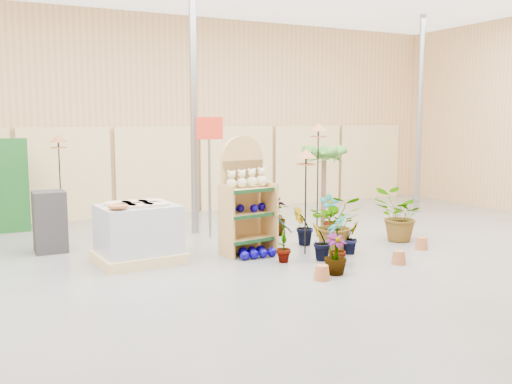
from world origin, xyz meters
TOP-DOWN VIEW (x-y plane):
  - room at (0.00, 0.91)m, footprint 15.20×12.10m
  - display_shelf at (0.13, 1.58)m, footprint 0.87×0.63m
  - teddy_bears at (0.15, 1.49)m, footprint 0.70×0.19m
  - gazing_balls_shelf at (0.13, 1.47)m, footprint 0.70×0.24m
  - gazing_balls_floor at (0.16, 1.24)m, footprint 0.63×0.39m
  - pallet_stack at (-1.57, 1.77)m, footprint 1.31×1.12m
  - charcoal_planters at (-2.68, 3.08)m, footprint 0.50×0.50m
  - offer_sign at (0.10, 2.98)m, footprint 0.50×0.08m
  - bird_table_front at (0.98, 1.09)m, footprint 0.34×0.34m
  - bird_table_right at (1.91, 2.18)m, footprint 0.34×0.34m
  - bird_table_back at (-2.30, 4.54)m, footprint 0.34×0.34m
  - palm at (2.59, 3.02)m, footprint 0.70×0.70m
  - potted_plant_0 at (0.40, 0.75)m, footprint 0.36×0.44m
  - potted_plant_1 at (0.96, 0.59)m, footprint 0.40×0.36m
  - potted_plant_2 at (1.51, 1.00)m, footprint 1.11×1.07m
  - potted_plant_4 at (2.28, 2.33)m, footprint 0.46×0.38m
  - potted_plant_5 at (1.28, 1.65)m, footprint 0.38×0.31m
  - potted_plant_6 at (1.19, 2.71)m, footprint 0.97×0.92m
  - potted_plant_7 at (0.71, -0.15)m, footprint 0.35×0.35m
  - potted_plant_8 at (1.01, 0.23)m, footprint 0.43×0.49m
  - potted_plant_9 at (1.65, 0.78)m, footprint 0.36×0.33m
  - potted_plant_10 at (2.96, 1.18)m, footprint 1.08×1.03m
  - potted_plant_11 at (1.26, 2.63)m, footprint 0.59×0.59m

SIDE VIEW (x-z plane):
  - gazing_balls_floor at x=0.16m, z-range 0.00..0.15m
  - potted_plant_9 at x=1.65m, z-range 0.00..0.54m
  - potted_plant_7 at x=0.71m, z-range 0.00..0.58m
  - potted_plant_1 at x=0.96m, z-range 0.00..0.60m
  - potted_plant_5 at x=1.28m, z-range 0.00..0.67m
  - potted_plant_0 at x=0.40m, z-range 0.00..0.72m
  - potted_plant_11 at x=1.26m, z-range 0.00..0.74m
  - potted_plant_4 at x=2.28m, z-range 0.00..0.76m
  - potted_plant_8 at x=1.01m, z-range 0.00..0.78m
  - potted_plant_6 at x=1.19m, z-range 0.00..0.84m
  - pallet_stack at x=-1.57m, z-range -0.01..0.90m
  - potted_plant_10 at x=2.96m, z-range 0.00..0.93m
  - potted_plant_2 at x=1.51m, z-range 0.00..0.95m
  - charcoal_planters at x=-2.68m, z-range 0.00..1.00m
  - gazing_balls_shelf at x=0.13m, z-range 0.68..0.82m
  - display_shelf at x=0.13m, z-range -0.08..1.82m
  - teddy_bears at x=0.15m, z-range 1.06..1.36m
  - palm at x=2.59m, z-range 0.61..2.35m
  - bird_table_front at x=0.98m, z-range 0.72..2.41m
  - offer_sign at x=0.10m, z-range 0.47..2.67m
  - bird_table_back at x=-2.30m, z-range 0.80..2.68m
  - bird_table_right at x=1.91m, z-range 0.90..2.98m
  - room at x=0.00m, z-range -0.14..4.56m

